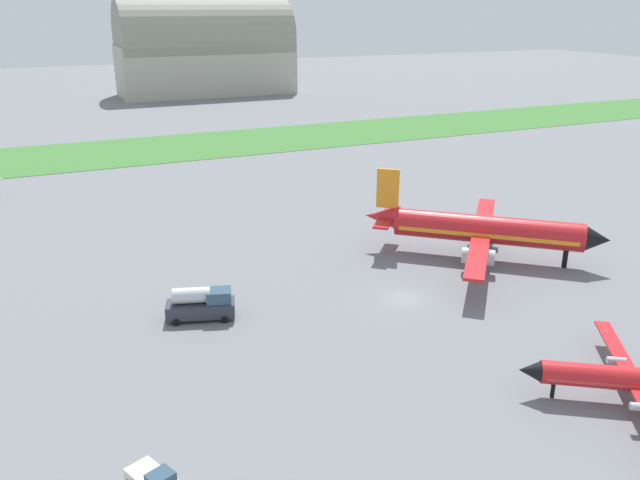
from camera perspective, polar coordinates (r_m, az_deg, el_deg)
The scene contains 6 objects.
ground_plane at distance 67.37m, azimuth 7.50°, elevation -5.18°, with size 600.00×600.00×0.00m, color slate.
grass_taxiway_strip at distance 142.83m, azimuth -10.59°, elevation 8.28°, with size 360.00×28.00×0.08m, color #3D7533.
airplane_midfield_jet at distance 78.18m, azimuth 14.20°, elevation 0.91°, with size 23.85×23.25×10.21m.
airplane_foreground_turboprop at distance 54.77m, azimuth 26.23°, elevation -11.02°, with size 15.24×17.40×5.99m.
fuel_truck_near_gate at distance 63.11m, azimuth -10.49°, elevation -5.59°, with size 6.92×4.21×3.29m.
hangar_distant at distance 226.18m, azimuth -10.15°, elevation 16.31°, with size 57.09×24.42×30.77m.
Camera 1 is at (-32.76, -51.43, 28.65)m, focal length 36.02 mm.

